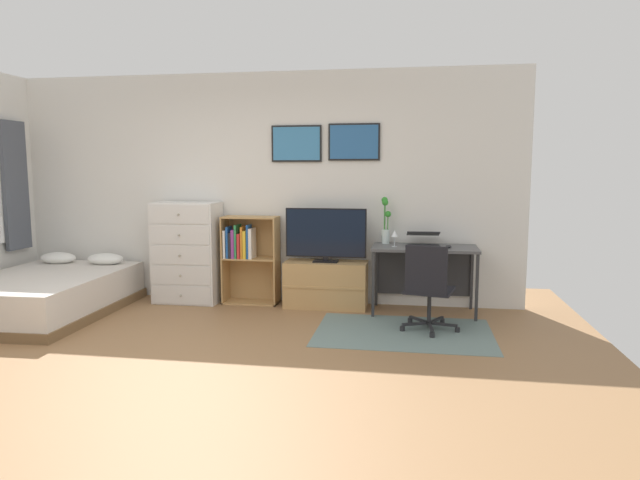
% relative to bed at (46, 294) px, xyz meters
% --- Properties ---
extents(ground_plane, '(7.20, 7.20, 0.00)m').
position_rel_bed_xyz_m(ground_plane, '(2.16, -1.36, -0.22)').
color(ground_plane, '#936B44').
extents(wall_back_with_posters, '(6.12, 0.09, 2.70)m').
position_rel_bed_xyz_m(wall_back_with_posters, '(2.17, 1.07, 1.13)').
color(wall_back_with_posters, silver).
rests_on(wall_back_with_posters, ground_plane).
extents(area_rug, '(1.70, 1.20, 0.01)m').
position_rel_bed_xyz_m(area_rug, '(3.88, -0.08, -0.22)').
color(area_rug, slate).
rests_on(area_rug, ground_plane).
extents(bed, '(1.47, 2.07, 0.57)m').
position_rel_bed_xyz_m(bed, '(0.00, 0.00, 0.00)').
color(bed, brown).
rests_on(bed, ground_plane).
extents(dresser, '(0.76, 0.46, 1.19)m').
position_rel_bed_xyz_m(dresser, '(1.31, 0.80, 0.37)').
color(dresser, silver).
rests_on(dresser, ground_plane).
extents(bookshelf, '(0.65, 0.30, 1.03)m').
position_rel_bed_xyz_m(bookshelf, '(2.02, 0.86, 0.38)').
color(bookshelf, tan).
rests_on(bookshelf, ground_plane).
extents(tv_stand, '(0.94, 0.41, 0.53)m').
position_rel_bed_xyz_m(tv_stand, '(2.98, 0.81, 0.04)').
color(tv_stand, tan).
rests_on(tv_stand, ground_plane).
extents(television, '(0.92, 0.16, 0.61)m').
position_rel_bed_xyz_m(television, '(2.98, 0.79, 0.61)').
color(television, black).
rests_on(television, tv_stand).
extents(desk, '(1.13, 0.59, 0.74)m').
position_rel_bed_xyz_m(desk, '(4.08, 0.80, 0.38)').
color(desk, '#4C4C4F').
rests_on(desk, ground_plane).
extents(office_chair, '(0.58, 0.57, 0.86)m').
position_rel_bed_xyz_m(office_chair, '(4.11, -0.01, 0.23)').
color(office_chair, '#232326').
rests_on(office_chair, ground_plane).
extents(laptop, '(0.37, 0.40, 0.16)m').
position_rel_bed_xyz_m(laptop, '(4.07, 0.80, 0.58)').
color(laptop, black).
rests_on(laptop, desk).
extents(computer_mouse, '(0.06, 0.10, 0.03)m').
position_rel_bed_xyz_m(computer_mouse, '(4.33, 0.66, 0.53)').
color(computer_mouse, '#262628').
rests_on(computer_mouse, desk).
extents(bamboo_vase, '(0.11, 0.11, 0.53)m').
position_rel_bed_xyz_m(bamboo_vase, '(3.65, 0.91, 0.75)').
color(bamboo_vase, silver).
rests_on(bamboo_vase, desk).
extents(wine_glass, '(0.07, 0.07, 0.18)m').
position_rel_bed_xyz_m(wine_glass, '(3.76, 0.68, 0.65)').
color(wine_glass, silver).
rests_on(wine_glass, desk).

